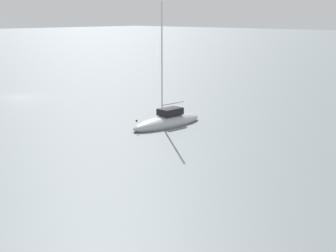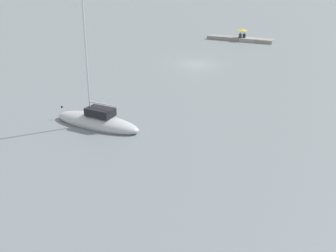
{
  "view_description": "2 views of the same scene",
  "coord_description": "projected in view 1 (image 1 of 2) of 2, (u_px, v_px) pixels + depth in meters",
  "views": [
    {
      "loc": [
        26.38,
        47.52,
        8.93
      ],
      "look_at": [
        7.54,
        29.75,
        2.8
      ],
      "focal_mm": 50.36,
      "sensor_mm": 36.0,
      "label": 1
    },
    {
      "loc": [
        -18.79,
        45.68,
        11.48
      ],
      "look_at": [
        -6.71,
        21.1,
        0.81
      ],
      "focal_mm": 46.28,
      "sensor_mm": 36.0,
      "label": 2
    }
  ],
  "objects": [
    {
      "name": "sailboat_grey_far",
      "position": [
        167.0,
        121.0,
        38.83
      ],
      "size": [
        7.23,
        2.38,
        10.31
      ],
      "rotation": [
        0.0,
        0.0,
        4.66
      ],
      "color": "#ADB2B7",
      "rests_on": "ground_plane"
    },
    {
      "name": "ground_plane",
      "position": [
        20.0,
        97.0,
        52.46
      ],
      "size": [
        500.0,
        500.0,
        0.0
      ],
      "primitive_type": "plane",
      "color": "slate"
    }
  ]
}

